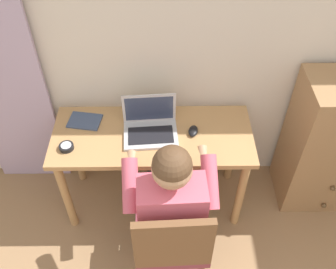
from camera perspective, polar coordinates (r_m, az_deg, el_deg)
wall_back at (r=2.41m, az=6.60°, el=14.79°), size 4.80×0.05×2.50m
desk at (r=2.55m, az=-2.28°, el=-1.69°), size 1.29×0.53×0.72m
dresser at (r=2.89m, az=23.25°, el=-1.31°), size 0.60×0.45×1.07m
chair at (r=2.28m, az=0.58°, el=-15.65°), size 0.44×0.42×0.87m
person_seated at (r=2.22m, az=0.33°, el=-9.26°), size 0.54×0.60×1.19m
laptop at (r=2.45m, az=-2.67°, el=1.32°), size 0.36×0.27×0.24m
computer_mouse at (r=2.47m, az=3.75°, el=0.53°), size 0.08×0.11×0.03m
desk_clock at (r=2.45m, az=-14.85°, el=-1.78°), size 0.09×0.09×0.03m
notebook_pad at (r=2.60m, az=-12.25°, el=1.98°), size 0.23×0.18×0.01m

